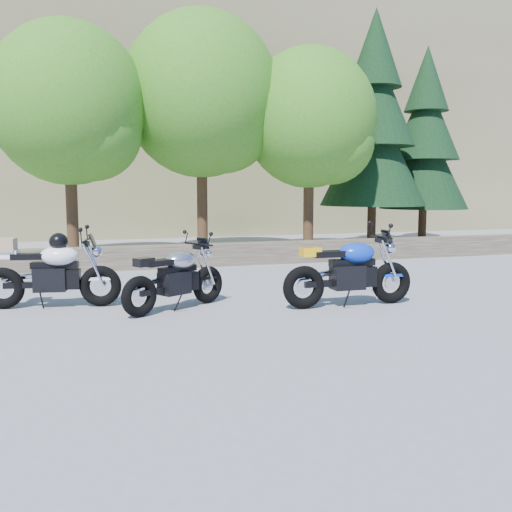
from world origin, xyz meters
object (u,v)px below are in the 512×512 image
(white_bike, at_px, (51,271))
(backpack, at_px, (343,278))
(blue_bike, at_px, (350,272))
(silver_bike, at_px, (176,279))

(white_bike, relative_size, backpack, 6.16)
(white_bike, height_order, backpack, white_bike)
(blue_bike, bearing_deg, backpack, 67.94)
(blue_bike, xyz_separation_m, backpack, (0.65, 1.52, -0.36))
(silver_bike, relative_size, backpack, 5.16)
(backpack, bearing_deg, white_bike, -168.86)
(silver_bike, bearing_deg, blue_bike, -42.91)
(silver_bike, distance_m, blue_bike, 2.62)
(white_bike, xyz_separation_m, backpack, (4.97, 0.28, -0.39))
(silver_bike, distance_m, white_bike, 1.90)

